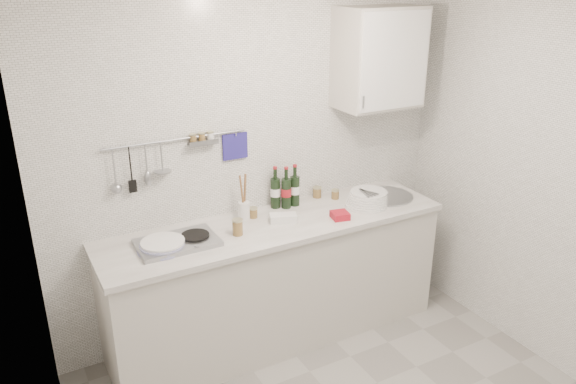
# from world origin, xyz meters

# --- Properties ---
(back_wall) EXTENTS (3.00, 0.02, 2.50)m
(back_wall) POSITION_xyz_m (0.00, 1.40, 1.25)
(back_wall) COLOR silver
(back_wall) RESTS_ON floor
(wall_left) EXTENTS (0.02, 2.80, 2.50)m
(wall_left) POSITION_xyz_m (-1.50, 0.00, 1.25)
(wall_left) COLOR silver
(wall_left) RESTS_ON floor
(wall_right) EXTENTS (0.02, 2.80, 2.50)m
(wall_right) POSITION_xyz_m (1.50, 0.00, 1.25)
(wall_right) COLOR silver
(wall_right) RESTS_ON floor
(counter) EXTENTS (2.44, 0.64, 0.96)m
(counter) POSITION_xyz_m (0.01, 1.10, 0.43)
(counter) COLOR beige
(counter) RESTS_ON floor
(wall_rail) EXTENTS (0.98, 0.09, 0.34)m
(wall_rail) POSITION_xyz_m (-0.60, 1.37, 1.43)
(wall_rail) COLOR #93969B
(wall_rail) RESTS_ON back_wall
(wall_cabinet) EXTENTS (0.60, 0.38, 0.70)m
(wall_cabinet) POSITION_xyz_m (0.90, 1.22, 1.95)
(wall_cabinet) COLOR beige
(wall_cabinet) RESTS_ON back_wall
(plate_stack_hob) EXTENTS (0.30, 0.29, 0.05)m
(plate_stack_hob) POSITION_xyz_m (-0.80, 1.08, 0.95)
(plate_stack_hob) COLOR #4D51AF
(plate_stack_hob) RESTS_ON counter
(plate_stack_sink) EXTENTS (0.33, 0.32, 0.11)m
(plate_stack_sink) POSITION_xyz_m (0.73, 1.05, 0.97)
(plate_stack_sink) COLOR white
(plate_stack_sink) RESTS_ON counter
(wine_bottles) EXTENTS (0.22, 0.12, 0.31)m
(wine_bottles) POSITION_xyz_m (0.19, 1.31, 1.07)
(wine_bottles) COLOR black
(wine_bottles) RESTS_ON counter
(butter_dish) EXTENTS (0.20, 0.15, 0.05)m
(butter_dish) POSITION_xyz_m (0.05, 1.08, 0.95)
(butter_dish) COLOR white
(butter_dish) RESTS_ON counter
(strawberry_punnet) EXTENTS (0.14, 0.14, 0.05)m
(strawberry_punnet) POSITION_xyz_m (0.42, 0.94, 0.94)
(strawberry_punnet) COLOR red
(strawberry_punnet) RESTS_ON counter
(utensil_crock) EXTENTS (0.08, 0.08, 0.33)m
(utensil_crock) POSITION_xyz_m (-0.16, 1.27, 1.00)
(utensil_crock) COLOR white
(utensil_crock) RESTS_ON counter
(jar_a) EXTENTS (0.06, 0.06, 0.08)m
(jar_a) POSITION_xyz_m (-0.10, 1.24, 0.96)
(jar_a) COLOR brown
(jar_a) RESTS_ON counter
(jar_b) EXTENTS (0.07, 0.07, 0.08)m
(jar_b) POSITION_xyz_m (0.49, 1.35, 0.96)
(jar_b) COLOR brown
(jar_b) RESTS_ON counter
(jar_c) EXTENTS (0.06, 0.06, 0.07)m
(jar_c) POSITION_xyz_m (0.59, 1.26, 0.96)
(jar_c) COLOR brown
(jar_c) RESTS_ON counter
(jar_d) EXTENTS (0.07, 0.07, 0.11)m
(jar_d) POSITION_xyz_m (-0.31, 1.05, 0.97)
(jar_d) COLOR brown
(jar_d) RESTS_ON counter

